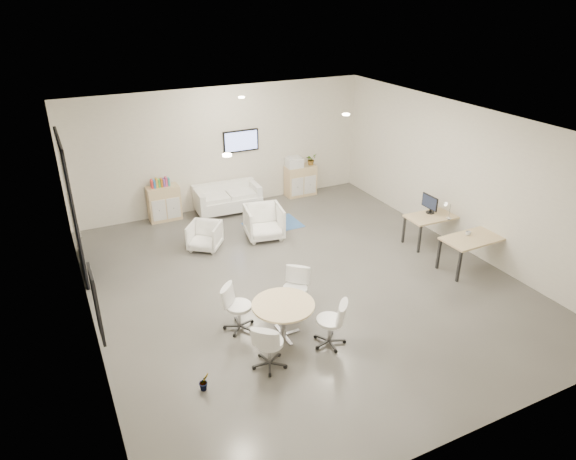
{
  "coord_description": "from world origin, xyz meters",
  "views": [
    {
      "loc": [
        -4.21,
        -7.96,
        5.43
      ],
      "look_at": [
        -0.11,
        0.4,
        1.0
      ],
      "focal_mm": 32.0,
      "sensor_mm": 36.0,
      "label": 1
    }
  ],
  "objects_px": {
    "loveseat": "(227,199)",
    "round_table": "(283,308)",
    "desk_rear": "(434,218)",
    "sideboard_right": "(301,181)",
    "desk_front": "(475,240)",
    "armchair_left": "(205,235)",
    "sideboard_left": "(164,203)",
    "armchair_right": "(264,221)"
  },
  "relations": [
    {
      "from": "sideboard_right",
      "to": "round_table",
      "type": "relative_size",
      "value": 0.82
    },
    {
      "from": "loveseat",
      "to": "desk_rear",
      "type": "bearing_deg",
      "value": -43.78
    },
    {
      "from": "sideboard_left",
      "to": "desk_front",
      "type": "height_order",
      "value": "sideboard_left"
    },
    {
      "from": "armchair_right",
      "to": "sideboard_left",
      "type": "bearing_deg",
      "value": 141.73
    },
    {
      "from": "sideboard_left",
      "to": "armchair_left",
      "type": "height_order",
      "value": "sideboard_left"
    },
    {
      "from": "armchair_left",
      "to": "desk_rear",
      "type": "relative_size",
      "value": 0.52
    },
    {
      "from": "armchair_right",
      "to": "loveseat",
      "type": "bearing_deg",
      "value": 107.08
    },
    {
      "from": "loveseat",
      "to": "round_table",
      "type": "relative_size",
      "value": 1.62
    },
    {
      "from": "armchair_left",
      "to": "round_table",
      "type": "distance_m",
      "value": 3.73
    },
    {
      "from": "desk_rear",
      "to": "round_table",
      "type": "height_order",
      "value": "desk_rear"
    },
    {
      "from": "sideboard_right",
      "to": "loveseat",
      "type": "bearing_deg",
      "value": -175.23
    },
    {
      "from": "desk_rear",
      "to": "loveseat",
      "type": "bearing_deg",
      "value": 135.58
    },
    {
      "from": "armchair_right",
      "to": "desk_front",
      "type": "xyz_separation_m",
      "value": [
        3.35,
        -3.29,
        0.22
      ]
    },
    {
      "from": "armchair_right",
      "to": "round_table",
      "type": "relative_size",
      "value": 0.82
    },
    {
      "from": "armchair_left",
      "to": "armchair_right",
      "type": "relative_size",
      "value": 0.8
    },
    {
      "from": "loveseat",
      "to": "sideboard_left",
      "type": "bearing_deg",
      "value": 175.85
    },
    {
      "from": "sideboard_right",
      "to": "armchair_left",
      "type": "height_order",
      "value": "sideboard_right"
    },
    {
      "from": "sideboard_left",
      "to": "armchair_left",
      "type": "bearing_deg",
      "value": -78.32
    },
    {
      "from": "sideboard_right",
      "to": "loveseat",
      "type": "relative_size",
      "value": 0.5
    },
    {
      "from": "sideboard_right",
      "to": "armchair_left",
      "type": "distance_m",
      "value": 4.04
    },
    {
      "from": "desk_front",
      "to": "sideboard_right",
      "type": "bearing_deg",
      "value": 102.31
    },
    {
      "from": "sideboard_right",
      "to": "sideboard_left",
      "type": "bearing_deg",
      "value": 179.96
    },
    {
      "from": "sideboard_right",
      "to": "round_table",
      "type": "bearing_deg",
      "value": -119.93
    },
    {
      "from": "armchair_left",
      "to": "round_table",
      "type": "relative_size",
      "value": 0.65
    },
    {
      "from": "sideboard_right",
      "to": "armchair_right",
      "type": "distance_m",
      "value": 2.92
    },
    {
      "from": "armchair_right",
      "to": "desk_front",
      "type": "distance_m",
      "value": 4.7
    },
    {
      "from": "sideboard_left",
      "to": "armchair_right",
      "type": "distance_m",
      "value": 2.79
    },
    {
      "from": "loveseat",
      "to": "desk_rear",
      "type": "height_order",
      "value": "loveseat"
    },
    {
      "from": "sideboard_left",
      "to": "desk_front",
      "type": "xyz_separation_m",
      "value": [
        5.21,
        -5.38,
        0.21
      ]
    },
    {
      "from": "desk_front",
      "to": "sideboard_left",
      "type": "bearing_deg",
      "value": 132.82
    },
    {
      "from": "loveseat",
      "to": "round_table",
      "type": "height_order",
      "value": "loveseat"
    },
    {
      "from": "sideboard_right",
      "to": "desk_rear",
      "type": "height_order",
      "value": "sideboard_right"
    },
    {
      "from": "sideboard_right",
      "to": "desk_rear",
      "type": "xyz_separation_m",
      "value": [
        1.37,
        -4.04,
        0.18
      ]
    },
    {
      "from": "armchair_right",
      "to": "round_table",
      "type": "bearing_deg",
      "value": -98.96
    },
    {
      "from": "desk_rear",
      "to": "armchair_left",
      "type": "bearing_deg",
      "value": 159.47
    },
    {
      "from": "sideboard_right",
      "to": "desk_front",
      "type": "bearing_deg",
      "value": -76.39
    },
    {
      "from": "desk_front",
      "to": "round_table",
      "type": "height_order",
      "value": "desk_front"
    },
    {
      "from": "sideboard_right",
      "to": "armchair_right",
      "type": "xyz_separation_m",
      "value": [
        -2.05,
        -2.08,
        0.0
      ]
    },
    {
      "from": "sideboard_right",
      "to": "desk_front",
      "type": "height_order",
      "value": "sideboard_right"
    },
    {
      "from": "desk_rear",
      "to": "desk_front",
      "type": "xyz_separation_m",
      "value": [
        -0.07,
        -1.34,
        0.04
      ]
    },
    {
      "from": "armchair_left",
      "to": "desk_front",
      "type": "bearing_deg",
      "value": 1.99
    },
    {
      "from": "armchair_right",
      "to": "round_table",
      "type": "distance_m",
      "value": 3.87
    }
  ]
}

